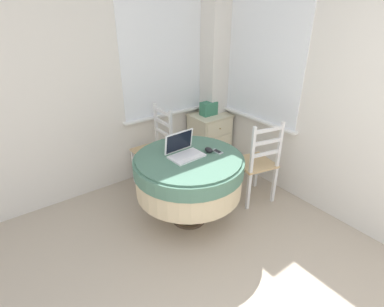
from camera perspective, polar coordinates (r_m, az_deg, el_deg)
name	(u,v)px	position (r m, az deg, el deg)	size (l,w,h in m)	color
corner_room_shell	(226,94)	(2.89, 6.46, 11.23)	(4.22, 4.91, 2.55)	silver
round_dining_table	(189,172)	(2.92, -0.62, -3.58)	(1.07, 1.07, 0.74)	#4C3D2D
laptop	(184,151)	(2.84, -1.55, 0.46)	(0.33, 0.26, 0.22)	white
computer_mouse	(209,150)	(2.92, 3.20, 0.69)	(0.06, 0.10, 0.05)	black
cell_phone	(217,152)	(2.94, 4.87, 0.38)	(0.05, 0.12, 0.01)	#B2B7BC
dining_chair_near_back_window	(155,149)	(3.64, -7.05, 0.80)	(0.40, 0.39, 0.97)	tan
dining_chair_near_right_window	(257,164)	(3.37, 12.26, -1.91)	(0.47, 0.47, 0.97)	tan
corner_cabinet	(209,139)	(4.17, 3.35, 2.83)	(0.50, 0.44, 0.71)	beige
storage_box	(209,108)	(4.01, 3.20, 8.56)	(0.21, 0.13, 0.17)	#387A5B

